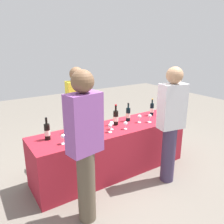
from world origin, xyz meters
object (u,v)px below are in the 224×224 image
at_px(wine_bottle_5, 152,109).
at_px(wine_bottle_3, 116,118).
at_px(wine_bottle_2, 91,121).
at_px(guest_1, 171,121).
at_px(wine_glass_3, 126,124).
at_px(server_pouring, 78,112).
at_px(wine_bottle_0, 47,132).
at_px(wine_glass_2, 112,124).
at_px(wine_glass_1, 110,126).
at_px(wine_glass_4, 140,117).
at_px(guest_0, 85,143).
at_px(wine_bottle_4, 128,114).
at_px(wine_glass_5, 150,116).
at_px(wine_glass_0, 63,137).
at_px(wine_bottle_1, 72,125).

bearing_deg(wine_bottle_5, wine_bottle_3, -176.30).
distance_m(wine_bottle_2, guest_1, 1.18).
bearing_deg(wine_glass_3, server_pouring, 122.57).
relative_size(wine_bottle_0, wine_bottle_2, 1.00).
distance_m(wine_glass_2, guest_1, 0.86).
bearing_deg(wine_glass_1, wine_bottle_2, 114.43).
xyz_separation_m(wine_glass_4, guest_0, (-1.33, -0.67, 0.13)).
relative_size(wine_bottle_3, wine_bottle_4, 1.08).
relative_size(wine_bottle_0, wine_glass_1, 2.33).
relative_size(wine_bottle_5, server_pouring, 0.19).
relative_size(wine_bottle_0, wine_glass_5, 2.27).
xyz_separation_m(wine_bottle_2, guest_1, (0.83, -0.84, 0.08)).
distance_m(wine_bottle_3, guest_0, 1.23).
bearing_deg(wine_bottle_3, wine_bottle_5, 3.70).
distance_m(wine_bottle_2, server_pouring, 0.37).
bearing_deg(wine_glass_5, wine_glass_1, -179.15).
bearing_deg(server_pouring, wine_bottle_0, 38.34).
height_order(wine_bottle_5, wine_glass_2, wine_bottle_5).
distance_m(wine_bottle_2, wine_glass_3, 0.53).
height_order(wine_glass_1, server_pouring, server_pouring).
bearing_deg(wine_glass_2, wine_bottle_3, 38.91).
relative_size(server_pouring, guest_1, 0.97).
bearing_deg(wine_glass_4, wine_bottle_4, 125.06).
height_order(wine_bottle_2, wine_bottle_5, wine_bottle_2).
bearing_deg(wine_glass_2, server_pouring, 113.72).
distance_m(wine_bottle_5, wine_glass_1, 1.09).
distance_m(server_pouring, guest_0, 1.36).
distance_m(wine_glass_2, guest_0, 1.02).
distance_m(wine_glass_2, server_pouring, 0.66).
distance_m(wine_bottle_3, wine_glass_2, 0.21).
bearing_deg(guest_1, wine_glass_0, 170.39).
xyz_separation_m(wine_glass_1, wine_glass_4, (0.63, 0.10, -0.00)).
height_order(wine_glass_0, wine_glass_2, wine_glass_0).
xyz_separation_m(wine_bottle_4, wine_bottle_5, (0.54, 0.01, -0.00)).
distance_m(wine_bottle_1, wine_glass_4, 1.12).
relative_size(wine_glass_5, guest_0, 0.08).
relative_size(wine_glass_0, wine_glass_5, 1.00).
relative_size(wine_bottle_4, wine_glass_5, 2.24).
height_order(wine_glass_3, guest_0, guest_0).
height_order(wine_bottle_5, wine_glass_3, wine_bottle_5).
relative_size(wine_bottle_0, wine_bottle_5, 1.02).
bearing_deg(wine_glass_1, wine_bottle_0, 163.84).
xyz_separation_m(wine_bottle_1, wine_glass_3, (0.73, -0.31, -0.03)).
bearing_deg(wine_glass_1, wine_glass_0, -179.67).
distance_m(wine_glass_1, server_pouring, 0.71).
distance_m(wine_bottle_4, guest_1, 0.80).
xyz_separation_m(wine_bottle_2, wine_bottle_4, (0.66, -0.06, 0.00)).
bearing_deg(guest_1, wine_bottle_1, 155.34).
relative_size(wine_bottle_5, wine_glass_1, 2.30).
bearing_deg(wine_bottle_1, wine_glass_1, -32.21).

